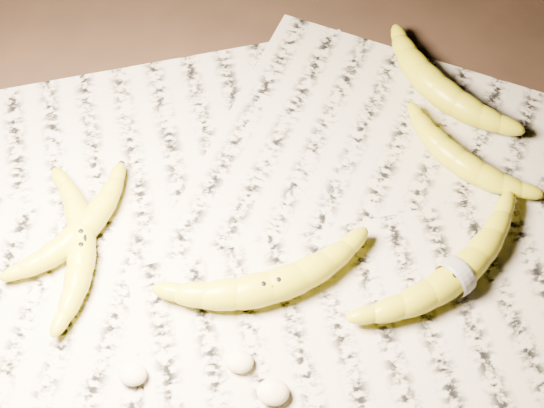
# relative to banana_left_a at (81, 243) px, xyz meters

# --- Properties ---
(ground) EXTENTS (3.00, 3.00, 0.00)m
(ground) POSITION_rel_banana_left_a_xyz_m (0.19, 0.03, -0.02)
(ground) COLOR black
(ground) RESTS_ON ground
(newspaper_patch) EXTENTS (0.90, 0.70, 0.01)m
(newspaper_patch) POSITION_rel_banana_left_a_xyz_m (0.22, -0.01, -0.02)
(newspaper_patch) COLOR #B2AB99
(newspaper_patch) RESTS_ON ground
(banana_left_a) EXTENTS (0.10, 0.20, 0.03)m
(banana_left_a) POSITION_rel_banana_left_a_xyz_m (0.00, 0.00, 0.00)
(banana_left_a) COLOR #B5AE16
(banana_left_a) RESTS_ON newspaper_patch
(banana_left_b) EXTENTS (0.14, 0.17, 0.03)m
(banana_left_b) POSITION_rel_banana_left_a_xyz_m (-0.00, 0.02, -0.00)
(banana_left_b) COLOR #B5AE16
(banana_left_b) RESTS_ON newspaper_patch
(banana_center) EXTENTS (0.23, 0.14, 0.04)m
(banana_center) POSITION_rel_banana_left_a_xyz_m (0.23, -0.04, 0.00)
(banana_center) COLOR #B5AE16
(banana_center) RESTS_ON newspaper_patch
(banana_taped) EXTENTS (0.21, 0.20, 0.04)m
(banana_taped) POSITION_rel_banana_left_a_xyz_m (0.44, -0.01, 0.00)
(banana_taped) COLOR #B5AE16
(banana_taped) RESTS_ON newspaper_patch
(banana_upper_a) EXTENTS (0.17, 0.15, 0.03)m
(banana_upper_a) POSITION_rel_banana_left_a_xyz_m (0.45, 0.16, 0.00)
(banana_upper_a) COLOR #B5AE16
(banana_upper_a) RESTS_ON newspaper_patch
(banana_upper_b) EXTENTS (0.19, 0.19, 0.04)m
(banana_upper_b) POSITION_rel_banana_left_a_xyz_m (0.43, 0.27, 0.00)
(banana_upper_b) COLOR #B5AE16
(banana_upper_b) RESTS_ON newspaper_patch
(measuring_tape) EXTENTS (0.04, 0.04, 0.05)m
(measuring_tape) POSITION_rel_banana_left_a_xyz_m (0.44, -0.01, 0.00)
(measuring_tape) COLOR white
(measuring_tape) RESTS_ON newspaper_patch
(flesh_chunk_a) EXTENTS (0.03, 0.03, 0.02)m
(flesh_chunk_a) POSITION_rel_banana_left_a_xyz_m (0.09, -0.15, -0.01)
(flesh_chunk_a) COLOR beige
(flesh_chunk_a) RESTS_ON newspaper_patch
(flesh_chunk_b) EXTENTS (0.04, 0.03, 0.02)m
(flesh_chunk_b) POSITION_rel_banana_left_a_xyz_m (0.24, -0.16, -0.01)
(flesh_chunk_b) COLOR beige
(flesh_chunk_b) RESTS_ON newspaper_patch
(flesh_chunk_c) EXTENTS (0.03, 0.03, 0.02)m
(flesh_chunk_c) POSITION_rel_banana_left_a_xyz_m (0.20, -0.12, -0.01)
(flesh_chunk_c) COLOR beige
(flesh_chunk_c) RESTS_ON newspaper_patch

